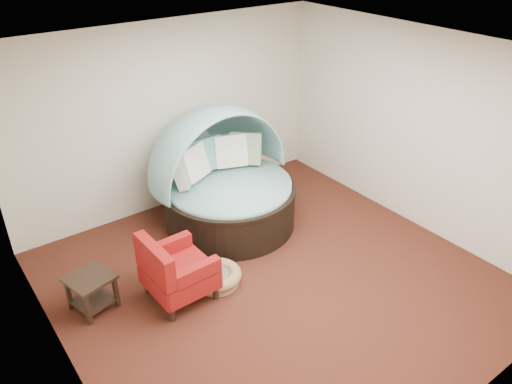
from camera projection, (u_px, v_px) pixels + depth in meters
floor at (274, 279)px, 6.28m from camera, size 5.00×5.00×0.00m
wall_back at (171, 117)px, 7.34m from camera, size 5.00×0.00×5.00m
wall_front at (479, 305)px, 3.85m from camera, size 5.00×0.00×5.00m
wall_left at (50, 263)px, 4.30m from camera, size 0.00×5.00×5.00m
wall_right at (418, 131)px, 6.89m from camera, size 0.00×5.00×5.00m
ceiling at (279, 57)px, 4.91m from camera, size 5.00×5.00×0.00m
canopy_daybed at (224, 172)px, 7.09m from camera, size 2.09×1.97×1.74m
pet_basket at (217, 276)px, 6.17m from camera, size 0.76×0.76×0.21m
red_armchair at (175, 271)px, 5.79m from camera, size 0.77×0.77×0.87m
side_table at (91, 288)px, 5.70m from camera, size 0.57×0.57×0.45m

